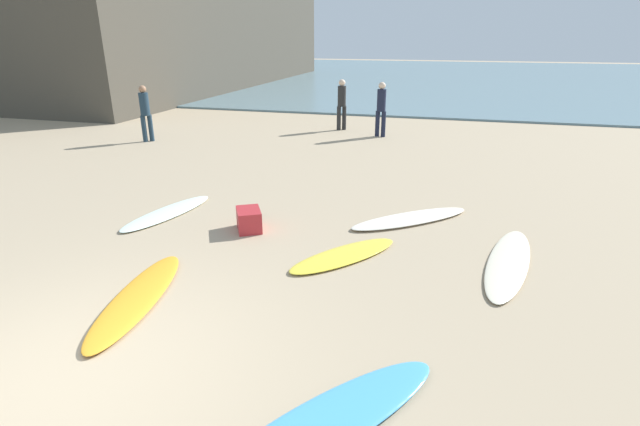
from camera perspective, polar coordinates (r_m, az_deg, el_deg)
ground_plane at (r=5.47m, az=-28.62°, el=-17.37°), size 120.00×120.00×0.00m
ocean_water at (r=39.37m, az=10.72°, el=15.93°), size 120.00×40.00×0.08m
coastal_headland at (r=36.72m, az=-26.87°, el=21.20°), size 23.99×26.23×9.44m
surfboard_0 at (r=8.65m, az=10.80°, el=-0.65°), size 2.20×1.97×0.09m
surfboard_1 at (r=6.48m, az=-21.04°, el=-9.42°), size 0.97×2.42×0.08m
surfboard_2 at (r=9.25m, az=-17.81°, el=0.06°), size 1.03×2.22×0.06m
surfboard_3 at (r=4.45m, az=1.20°, el=-23.58°), size 1.98×2.31×0.08m
surfboard_4 at (r=7.15m, az=2.92°, el=-5.08°), size 1.65×1.87×0.07m
surfboard_5 at (r=7.46m, az=21.67°, el=-5.50°), size 1.06×2.63×0.06m
beachgoer_near at (r=15.57m, az=7.35°, el=12.54°), size 0.34×0.31×1.72m
beachgoer_mid at (r=15.67m, az=-20.24°, el=11.44°), size 0.40×0.40×1.69m
beachgoer_far at (r=16.61m, az=2.63°, el=13.15°), size 0.39×0.39×1.70m
beach_cooler at (r=8.15m, az=-8.52°, el=-0.81°), size 0.60×0.66×0.37m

